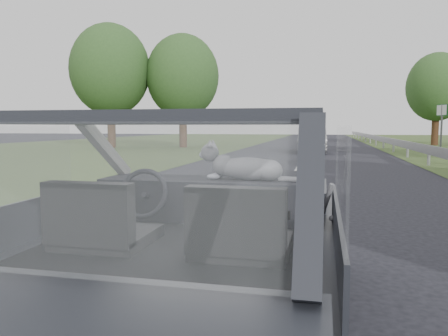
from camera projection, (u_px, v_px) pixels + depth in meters
The scene contains 11 objects.
subject_car at pixel (184, 236), 2.64m from camera, with size 1.80×4.00×1.45m, color #222429.
dashboard at pixel (210, 199), 3.23m from camera, with size 1.58×0.45×0.30m, color black.
driver_seat at pixel (99, 217), 2.43m from camera, with size 0.50×0.72×0.42m, color #27272A.
passenger_seat at pixel (240, 225), 2.25m from camera, with size 0.50×0.72×0.42m, color #27272A.
steering_wheel at pixel (143, 193), 3.03m from camera, with size 0.36×0.36×0.04m, color black.
cat at pixel (248, 167), 3.11m from camera, with size 0.64×0.20×0.29m, color gray.
other_car at pixel (312, 140), 22.75m from camera, with size 1.59×4.03×1.33m, color #A5A6A6.
highway_sign at pixel (441, 128), 23.03m from camera, with size 0.10×1.01×2.53m, color #0A4C19.
tree_2 at pixel (436, 100), 31.14m from camera, with size 4.22×4.22×6.40m, color #2F5224, non-canonical shape.
tree_5 at pixel (111, 88), 27.65m from camera, with size 5.01×5.01×7.59m, color #2F5224, non-canonical shape.
tree_6 at pixel (183, 93), 27.90m from camera, with size 4.62×4.62×7.01m, color #2F5224, non-canonical shape.
Camera 1 is at (0.81, -2.47, 1.39)m, focal length 35.00 mm.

